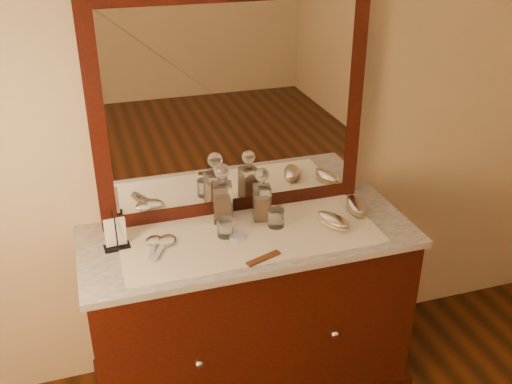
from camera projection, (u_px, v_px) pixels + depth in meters
dresser_cabinet at (250, 315)px, 2.73m from camera, size 1.40×0.55×0.82m
dresser_plinth at (250, 375)px, 2.90m from camera, size 1.46×0.59×0.08m
knob_left at (199, 364)px, 2.39m from camera, size 0.04×0.04×0.04m
knob_right at (335, 334)px, 2.55m from camera, size 0.04×0.04×0.04m
marble_top at (249, 237)px, 2.54m from camera, size 1.44×0.59×0.03m
mirror_frame at (232, 105)px, 2.51m from camera, size 1.20×0.08×1.00m
mirror_glass at (234, 108)px, 2.48m from camera, size 1.06×0.01×0.86m
lace_runner at (250, 236)px, 2.51m from camera, size 1.10×0.45×0.00m
pin_dish at (238, 236)px, 2.49m from camera, size 0.08×0.08×0.01m
comb at (263, 258)px, 2.34m from camera, size 0.16×0.08×0.01m
napkin_rack at (116, 234)px, 2.40m from camera, size 0.11×0.07×0.16m
decanter_left at (223, 199)px, 2.58m from camera, size 0.10×0.10×0.28m
decanter_right at (262, 200)px, 2.60m from camera, size 0.09×0.09×0.25m
brush_near at (333, 221)px, 2.57m from camera, size 0.14×0.19×0.05m
brush_far at (356, 206)px, 2.69m from camera, size 0.11×0.19×0.05m
hand_mirror_outer at (154, 243)px, 2.44m from camera, size 0.09×0.19×0.02m
hand_mirror_inner at (165, 243)px, 2.44m from camera, size 0.15×0.21×0.02m
tumblers at (251, 223)px, 2.52m from camera, size 0.30×0.08×0.08m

